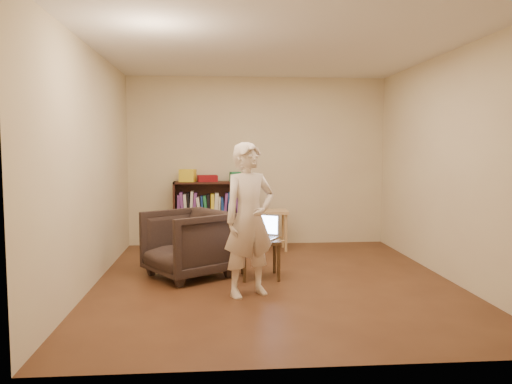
{
  "coord_description": "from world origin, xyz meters",
  "views": [
    {
      "loc": [
        -0.65,
        -5.52,
        1.5
      ],
      "look_at": [
        -0.18,
        0.35,
        0.99
      ],
      "focal_mm": 35.0,
      "sensor_mm": 36.0,
      "label": 1
    }
  ],
  "objects": [
    {
      "name": "floor",
      "position": [
        0.0,
        0.0,
        0.0
      ],
      "size": [
        4.5,
        4.5,
        0.0
      ],
      "primitive_type": "plane",
      "color": "#452616",
      "rests_on": "ground"
    },
    {
      "name": "ceiling",
      "position": [
        0.0,
        0.0,
        2.6
      ],
      "size": [
        4.5,
        4.5,
        0.0
      ],
      "primitive_type": "plane",
      "color": "white",
      "rests_on": "wall_back"
    },
    {
      "name": "wall_back",
      "position": [
        0.0,
        2.25,
        1.3
      ],
      "size": [
        4.0,
        0.0,
        4.0
      ],
      "primitive_type": "plane",
      "rotation": [
        1.57,
        0.0,
        0.0
      ],
      "color": "beige",
      "rests_on": "floor"
    },
    {
      "name": "wall_left",
      "position": [
        -2.0,
        0.0,
        1.3
      ],
      "size": [
        0.0,
        4.5,
        4.5
      ],
      "primitive_type": "plane",
      "rotation": [
        1.57,
        0.0,
        1.57
      ],
      "color": "beige",
      "rests_on": "floor"
    },
    {
      "name": "wall_right",
      "position": [
        2.0,
        0.0,
        1.3
      ],
      "size": [
        0.0,
        4.5,
        4.5
      ],
      "primitive_type": "plane",
      "rotation": [
        1.57,
        0.0,
        -1.57
      ],
      "color": "beige",
      "rests_on": "floor"
    },
    {
      "name": "bookshelf",
      "position": [
        -0.69,
        2.09,
        0.44
      ],
      "size": [
        1.2,
        0.3,
        1.0
      ],
      "color": "black",
      "rests_on": "floor"
    },
    {
      "name": "box_yellow",
      "position": [
        -1.08,
        2.07,
        1.09
      ],
      "size": [
        0.26,
        0.22,
        0.19
      ],
      "primitive_type": "cube",
      "rotation": [
        0.0,
        0.0,
        -0.24
      ],
      "color": "yellow",
      "rests_on": "bookshelf"
    },
    {
      "name": "red_cloth",
      "position": [
        -0.78,
        2.07,
        1.05
      ],
      "size": [
        0.32,
        0.25,
        0.1
      ],
      "primitive_type": "cube",
      "rotation": [
        0.0,
        0.0,
        0.13
      ],
      "color": "maroon",
      "rests_on": "bookshelf"
    },
    {
      "name": "box_green",
      "position": [
        -0.36,
        2.06,
        1.07
      ],
      "size": [
        0.17,
        0.17,
        0.15
      ],
      "primitive_type": "cube",
      "rotation": [
        0.0,
        0.0,
        0.22
      ],
      "color": "#1F7643",
      "rests_on": "bookshelf"
    },
    {
      "name": "box_white",
      "position": [
        -0.2,
        2.09,
        1.04
      ],
      "size": [
        0.1,
        0.1,
        0.07
      ],
      "primitive_type": "cube",
      "rotation": [
        0.0,
        0.0,
        0.07
      ],
      "color": "silver",
      "rests_on": "bookshelf"
    },
    {
      "name": "stool",
      "position": [
        0.2,
        1.75,
        0.48
      ],
      "size": [
        0.41,
        0.41,
        0.59
      ],
      "color": "tan",
      "rests_on": "floor"
    },
    {
      "name": "armchair",
      "position": [
        -0.98,
        0.28,
        0.39
      ],
      "size": [
        1.19,
        1.18,
        0.79
      ],
      "primitive_type": "imported",
      "rotation": [
        0.0,
        0.0,
        -0.96
      ],
      "color": "#332822",
      "rests_on": "floor"
    },
    {
      "name": "side_table",
      "position": [
        -0.15,
        0.17,
        0.38
      ],
      "size": [
        0.45,
        0.45,
        0.46
      ],
      "color": "#321F10",
      "rests_on": "floor"
    },
    {
      "name": "laptop",
      "position": [
        -0.11,
        0.24,
        0.52
      ],
      "size": [
        0.45,
        0.42,
        0.28
      ],
      "rotation": [
        0.0,
        0.0,
        -0.52
      ],
      "color": "#ACACB1",
      "rests_on": "side_table"
    },
    {
      "name": "person",
      "position": [
        -0.32,
        -0.52,
        0.78
      ],
      "size": [
        0.68,
        0.59,
        1.56
      ],
      "primitive_type": "imported",
      "rotation": [
        0.0,
        0.0,
        0.45
      ],
      "color": "beige",
      "rests_on": "floor"
    }
  ]
}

